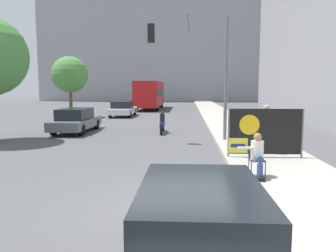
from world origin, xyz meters
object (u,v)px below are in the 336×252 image
at_px(jogger_on_sidewalk, 266,128).
at_px(car_on_road_nearest, 76,120).
at_px(city_bus_on_road, 150,93).
at_px(street_tree_midblock, 70,75).
at_px(parked_car_curbside, 200,236).
at_px(motorcycle_on_road, 162,124).
at_px(pedestrian_behind, 266,124).
at_px(traffic_light_pole, 197,56).
at_px(protest_banner, 265,132).
at_px(car_on_road_midblock, 123,109).
at_px(seated_protester, 257,154).

relative_size(jogger_on_sidewalk, car_on_road_nearest, 0.38).
relative_size(city_bus_on_road, street_tree_midblock, 1.97).
xyz_separation_m(parked_car_curbside, motorcycle_on_road, (-1.56, 14.50, -0.17)).
height_order(city_bus_on_road, motorcycle_on_road, city_bus_on_road).
height_order(pedestrian_behind, parked_car_curbside, pedestrian_behind).
relative_size(parked_car_curbside, motorcycle_on_road, 1.90).
relative_size(parked_car_curbside, car_on_road_nearest, 0.90).
relative_size(car_on_road_nearest, city_bus_on_road, 0.45).
bearing_deg(traffic_light_pole, jogger_on_sidewalk, -52.19).
distance_m(protest_banner, car_on_road_midblock, 19.62).
distance_m(car_on_road_midblock, street_tree_midblock, 5.39).
relative_size(jogger_on_sidewalk, city_bus_on_road, 0.17).
xyz_separation_m(parked_car_curbside, city_bus_on_road, (-4.56, 35.13, 1.19)).
xyz_separation_m(city_bus_on_road, street_tree_midblock, (-5.69, -11.14, 1.80)).
bearing_deg(seated_protester, pedestrian_behind, 59.91).
bearing_deg(seated_protester, city_bus_on_road, 87.58).
bearing_deg(motorcycle_on_road, car_on_road_nearest, 179.22).
relative_size(seated_protester, pedestrian_behind, 0.70).
height_order(car_on_road_nearest, motorcycle_on_road, car_on_road_nearest).
bearing_deg(pedestrian_behind, city_bus_on_road, -7.00).
bearing_deg(traffic_light_pole, parked_car_curbside, -91.47).
height_order(seated_protester, jogger_on_sidewalk, jogger_on_sidewalk).
height_order(jogger_on_sidewalk, motorcycle_on_road, jogger_on_sidewalk).
xyz_separation_m(seated_protester, protest_banner, (0.82, 2.61, 0.25)).
bearing_deg(parked_car_curbside, car_on_road_midblock, 103.24).
height_order(city_bus_on_road, street_tree_midblock, street_tree_midblock).
height_order(seated_protester, city_bus_on_road, city_bus_on_road).
relative_size(seated_protester, street_tree_midblock, 0.23).
bearing_deg(traffic_light_pole, seated_protester, -77.61).
xyz_separation_m(traffic_light_pole, motorcycle_on_road, (-1.85, 3.21, -3.48)).
relative_size(protest_banner, city_bus_on_road, 0.25).
bearing_deg(pedestrian_behind, seated_protester, 139.97).
bearing_deg(car_on_road_nearest, motorcycle_on_road, -0.78).
bearing_deg(parked_car_curbside, traffic_light_pole, 88.53).
xyz_separation_m(car_on_road_nearest, street_tree_midblock, (-3.65, 9.42, 2.99)).
height_order(traffic_light_pole, car_on_road_nearest, traffic_light_pole).
relative_size(seated_protester, parked_car_curbside, 0.28).
distance_m(jogger_on_sidewalk, traffic_light_pole, 4.94).
distance_m(protest_banner, street_tree_midblock, 21.10).
relative_size(car_on_road_nearest, street_tree_midblock, 0.89).
height_order(car_on_road_midblock, city_bus_on_road, city_bus_on_road).
bearing_deg(car_on_road_midblock, seated_protester, -69.44).
height_order(traffic_light_pole, street_tree_midblock, traffic_light_pole).
xyz_separation_m(pedestrian_behind, car_on_road_nearest, (-9.77, 4.68, -0.34)).
bearing_deg(car_on_road_nearest, car_on_road_midblock, 86.26).
xyz_separation_m(pedestrian_behind, street_tree_midblock, (-13.43, 14.10, 2.65)).
bearing_deg(car_on_road_midblock, parked_car_curbside, -76.76).
xyz_separation_m(pedestrian_behind, parked_car_curbside, (-3.18, -9.89, -0.34)).
distance_m(pedestrian_behind, street_tree_midblock, 19.65).
relative_size(seated_protester, city_bus_on_road, 0.11).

